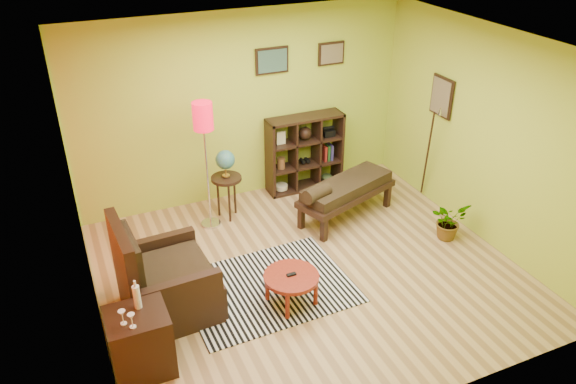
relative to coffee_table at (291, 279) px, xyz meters
name	(u,v)px	position (x,y,z in m)	size (l,w,h in m)	color
ground	(308,271)	(0.44, 0.46, -0.34)	(5.00, 5.00, 0.00)	tan
room_shell	(303,140)	(0.35, 0.47, 1.46)	(5.04, 4.54, 2.82)	#ADC638
zebra_rug	(268,287)	(-0.15, 0.36, -0.33)	(1.95, 1.49, 0.01)	silver
coffee_table	(291,279)	(0.00, 0.00, 0.00)	(0.63, 0.63, 0.41)	maroon
armchair	(163,285)	(-1.36, 0.44, 0.03)	(1.05, 1.06, 1.21)	black
side_cabinet	(140,342)	(-1.76, -0.33, 0.02)	(0.59, 0.53, 1.01)	black
floor_lamp	(204,128)	(-0.35, 2.01, 1.14)	(0.28, 0.28, 1.82)	silver
globe_table	(226,167)	(-0.06, 2.12, 0.46)	(0.43, 0.43, 1.05)	black
cube_shelf	(306,153)	(1.35, 2.49, 0.27)	(1.20, 0.35, 1.20)	black
bench	(345,190)	(1.46, 1.41, 0.12)	(1.64, 1.03, 0.72)	black
potted_plant	(448,224)	(2.50, 0.39, -0.13)	(0.48, 0.53, 0.41)	#26661E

